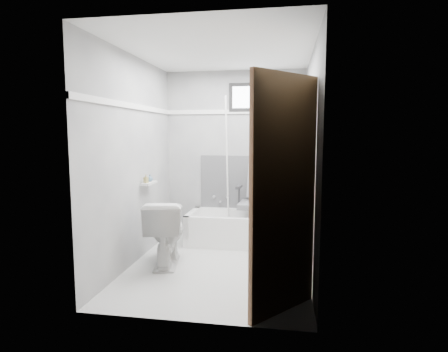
% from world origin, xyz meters
% --- Properties ---
extents(floor, '(2.60, 2.60, 0.00)m').
position_xyz_m(floor, '(0.00, 0.00, 0.00)').
color(floor, silver).
rests_on(floor, ground).
extents(ceiling, '(2.60, 2.60, 0.00)m').
position_xyz_m(ceiling, '(0.00, 0.00, 2.40)').
color(ceiling, silver).
rests_on(ceiling, floor).
extents(wall_back, '(2.00, 0.02, 2.40)m').
position_xyz_m(wall_back, '(0.00, 1.30, 1.20)').
color(wall_back, slate).
rests_on(wall_back, floor).
extents(wall_front, '(2.00, 0.02, 2.40)m').
position_xyz_m(wall_front, '(0.00, -1.30, 1.20)').
color(wall_front, slate).
rests_on(wall_front, floor).
extents(wall_left, '(0.02, 2.60, 2.40)m').
position_xyz_m(wall_left, '(-1.00, 0.00, 1.20)').
color(wall_left, slate).
rests_on(wall_left, floor).
extents(wall_right, '(0.02, 2.60, 2.40)m').
position_xyz_m(wall_right, '(1.00, 0.00, 1.20)').
color(wall_right, slate).
rests_on(wall_right, floor).
extents(bathtub, '(1.50, 0.70, 0.42)m').
position_xyz_m(bathtub, '(0.16, 0.93, 0.21)').
color(bathtub, white).
rests_on(bathtub, floor).
extents(office_chair, '(0.59, 0.59, 0.97)m').
position_xyz_m(office_chair, '(0.35, 0.98, 0.61)').
color(office_chair, slate).
rests_on(office_chair, bathtub).
extents(toilet, '(0.55, 0.83, 0.75)m').
position_xyz_m(toilet, '(-0.62, -0.03, 0.37)').
color(toilet, white).
rests_on(toilet, floor).
extents(door, '(0.78, 0.78, 2.00)m').
position_xyz_m(door, '(0.98, -1.28, 1.00)').
color(door, brown).
rests_on(door, floor).
extents(window, '(0.66, 0.04, 0.40)m').
position_xyz_m(window, '(0.25, 1.29, 2.02)').
color(window, black).
rests_on(window, wall_back).
extents(backerboard, '(1.50, 0.02, 0.78)m').
position_xyz_m(backerboard, '(0.25, 1.29, 0.80)').
color(backerboard, '#4C4C4F').
rests_on(backerboard, wall_back).
extents(trim_back, '(2.00, 0.02, 0.06)m').
position_xyz_m(trim_back, '(0.00, 1.29, 1.82)').
color(trim_back, white).
rests_on(trim_back, wall_back).
extents(trim_left, '(0.02, 2.60, 0.06)m').
position_xyz_m(trim_left, '(-0.99, 0.00, 1.82)').
color(trim_left, white).
rests_on(trim_left, wall_left).
extents(pole, '(0.02, 0.32, 1.93)m').
position_xyz_m(pole, '(-0.07, 1.06, 1.05)').
color(pole, white).
rests_on(pole, bathtub).
extents(shelf, '(0.10, 0.32, 0.02)m').
position_xyz_m(shelf, '(-0.93, 0.29, 0.90)').
color(shelf, silver).
rests_on(shelf, wall_left).
extents(soap_bottle_a, '(0.06, 0.06, 0.10)m').
position_xyz_m(soap_bottle_a, '(-0.94, 0.21, 0.97)').
color(soap_bottle_a, '#998C4C').
rests_on(soap_bottle_a, shelf).
extents(soap_bottle_b, '(0.08, 0.08, 0.09)m').
position_xyz_m(soap_bottle_b, '(-0.94, 0.35, 0.96)').
color(soap_bottle_b, slate).
rests_on(soap_bottle_b, shelf).
extents(faucet, '(0.26, 0.10, 0.16)m').
position_xyz_m(faucet, '(-0.20, 1.27, 0.55)').
color(faucet, silver).
rests_on(faucet, wall_back).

